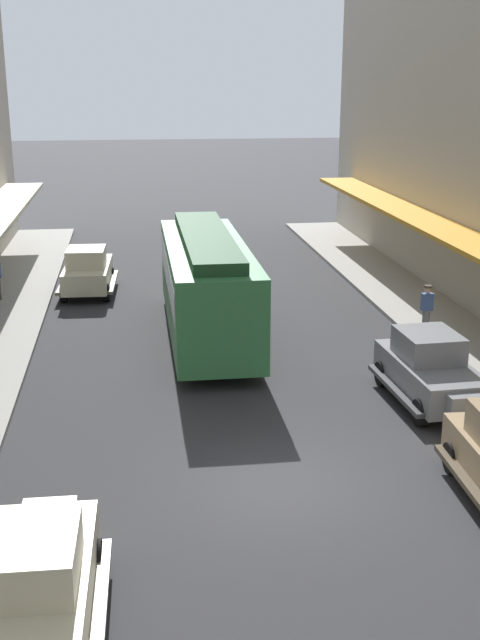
# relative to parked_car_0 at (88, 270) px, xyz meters

# --- Properties ---
(ground_plane) EXTENTS (200.00, 200.00, 0.00)m
(ground_plane) POSITION_rel_parked_car_0_xyz_m (4.62, -16.37, -0.94)
(ground_plane) COLOR #2D2D30
(parked_car_0) EXTENTS (2.30, 4.32, 1.84)m
(parked_car_0) POSITION_rel_parked_car_0_xyz_m (0.00, 0.00, 0.00)
(parked_car_0) COLOR beige
(parked_car_0) RESTS_ON ground
(parked_car_1) EXTENTS (2.23, 4.29, 1.84)m
(parked_car_1) POSITION_rel_parked_car_0_xyz_m (0.10, -20.46, 0.00)
(parked_car_1) COLOR beige
(parked_car_1) RESTS_ON ground
(parked_car_2) EXTENTS (2.28, 4.31, 1.84)m
(parked_car_2) POSITION_rel_parked_car_0_xyz_m (9.32, -12.49, 0.00)
(parked_car_2) COLOR slate
(parked_car_2) RESTS_ON ground
(streetcar) EXTENTS (2.57, 9.61, 3.46)m
(streetcar) POSITION_rel_parked_car_0_xyz_m (4.10, -6.37, 0.96)
(streetcar) COLOR #33723F
(streetcar) RESTS_ON ground
(pedestrian_2) EXTENTS (0.36, 0.28, 1.67)m
(pedestrian_2) POSITION_rel_parked_car_0_xyz_m (11.08, -7.51, 0.07)
(pedestrian_2) COLOR slate
(pedestrian_2) RESTS_ON sidewalk_right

